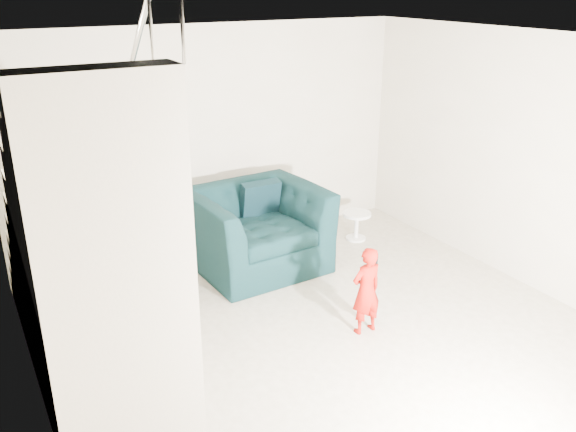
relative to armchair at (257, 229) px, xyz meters
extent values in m
plane|color=gray|center=(-0.11, -1.85, -0.47)|extent=(5.50, 5.50, 0.00)
plane|color=silver|center=(-0.11, -1.85, 2.23)|extent=(5.50, 5.50, 0.00)
plane|color=#BDB19A|center=(-0.11, 0.90, 0.88)|extent=(5.00, 0.00, 5.00)
plane|color=#BDB19A|center=(-2.61, -1.85, 0.88)|extent=(0.00, 5.50, 5.50)
plane|color=#BDB19A|center=(2.39, -1.85, 0.88)|extent=(0.00, 5.50, 5.50)
imported|color=black|center=(0.00, 0.00, 0.00)|extent=(1.52, 1.35, 0.94)
imported|color=maroon|center=(0.26, -1.77, -0.03)|extent=(0.33, 0.22, 0.87)
cylinder|color=white|center=(1.48, 0.09, -0.12)|extent=(0.37, 0.37, 0.04)
cylinder|color=white|center=(1.48, 0.09, -0.30)|extent=(0.06, 0.06, 0.33)
cylinder|color=white|center=(1.48, 0.09, -0.46)|extent=(0.26, 0.26, 0.03)
cube|color=#ADA089|center=(-2.11, 0.50, -0.34)|extent=(1.00, 0.30, 0.27)
cube|color=#ADA089|center=(-2.11, 0.20, -0.20)|extent=(1.00, 0.30, 0.54)
cube|color=#ADA089|center=(-2.11, -0.10, -0.07)|extent=(1.00, 0.30, 0.81)
cube|color=#ADA089|center=(-2.11, -0.40, 0.07)|extent=(1.00, 0.30, 1.08)
cube|color=#ADA089|center=(-2.11, -0.70, 0.20)|extent=(1.00, 0.30, 1.35)
cube|color=#ADA089|center=(-2.11, -1.00, 0.34)|extent=(1.00, 0.30, 1.62)
cube|color=#ADA089|center=(-2.11, -1.30, 0.47)|extent=(1.00, 0.30, 1.89)
cube|color=#ADA089|center=(-2.11, -1.60, 0.61)|extent=(1.00, 0.30, 2.16)
cube|color=#ADA089|center=(-2.11, -1.90, 0.74)|extent=(1.00, 0.30, 2.43)
cube|color=#ADA089|center=(-2.11, -2.20, 0.88)|extent=(1.00, 0.30, 2.70)
cylinder|color=silver|center=(-1.61, -0.85, 1.78)|extent=(0.04, 3.03, 2.73)
cylinder|color=silver|center=(-1.61, 0.65, 0.03)|extent=(0.04, 0.04, 1.00)
cube|color=black|center=(0.19, 0.28, 0.25)|extent=(0.48, 0.23, 0.47)
cube|color=black|center=(-0.59, 0.06, 0.12)|extent=(0.06, 0.55, 0.62)
cube|color=black|center=(0.35, -1.78, 0.29)|extent=(0.04, 0.05, 0.10)
camera|label=1|loc=(-2.86, -5.81, 2.70)|focal=38.00mm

